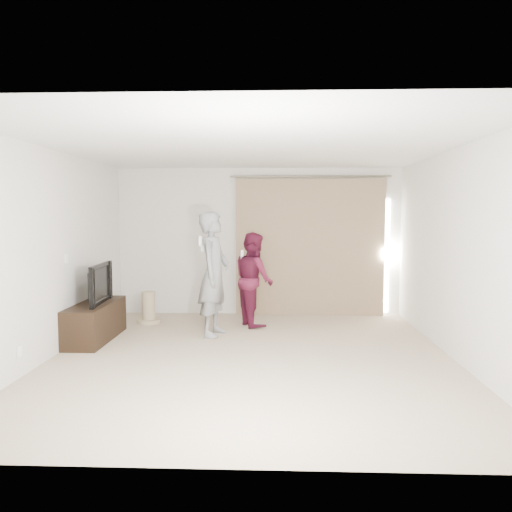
# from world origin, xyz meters

# --- Properties ---
(floor) EXTENTS (5.50, 5.50, 0.00)m
(floor) POSITION_xyz_m (0.00, 0.00, 0.00)
(floor) COLOR tan
(floor) RESTS_ON ground
(wall_back) EXTENTS (5.00, 0.04, 2.60)m
(wall_back) POSITION_xyz_m (0.00, 2.75, 1.30)
(wall_back) COLOR silver
(wall_back) RESTS_ON ground
(wall_left) EXTENTS (0.04, 5.50, 2.60)m
(wall_left) POSITION_xyz_m (-2.50, -0.00, 1.30)
(wall_left) COLOR silver
(wall_left) RESTS_ON ground
(ceiling) EXTENTS (5.00, 5.50, 0.01)m
(ceiling) POSITION_xyz_m (0.00, 0.00, 2.60)
(ceiling) COLOR silver
(ceiling) RESTS_ON wall_back
(curtain) EXTENTS (2.80, 0.11, 2.46)m
(curtain) POSITION_xyz_m (0.91, 2.68, 1.20)
(curtain) COLOR #8F7957
(curtain) RESTS_ON ground
(tv_console) EXTENTS (0.48, 1.37, 0.53)m
(tv_console) POSITION_xyz_m (-2.27, 0.79, 0.26)
(tv_console) COLOR black
(tv_console) RESTS_ON ground
(tv) EXTENTS (0.19, 0.99, 0.56)m
(tv) POSITION_xyz_m (-2.27, 0.79, 0.81)
(tv) COLOR black
(tv) RESTS_ON tv_console
(scratching_post) EXTENTS (0.39, 0.39, 0.52)m
(scratching_post) POSITION_xyz_m (-1.79, 1.91, 0.21)
(scratching_post) COLOR tan
(scratching_post) RESTS_ON ground
(person_man) EXTENTS (0.56, 0.74, 1.83)m
(person_man) POSITION_xyz_m (-0.61, 1.14, 0.91)
(person_man) COLOR slate
(person_man) RESTS_ON ground
(person_woman) EXTENTS (0.81, 0.90, 1.50)m
(person_woman) POSITION_xyz_m (-0.05, 1.83, 0.75)
(person_woman) COLOR #501328
(person_woman) RESTS_ON ground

